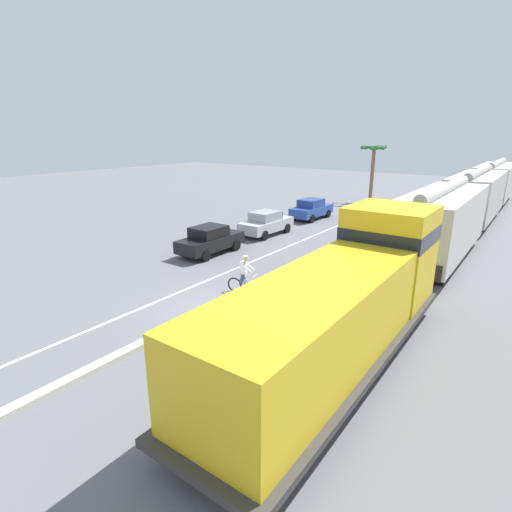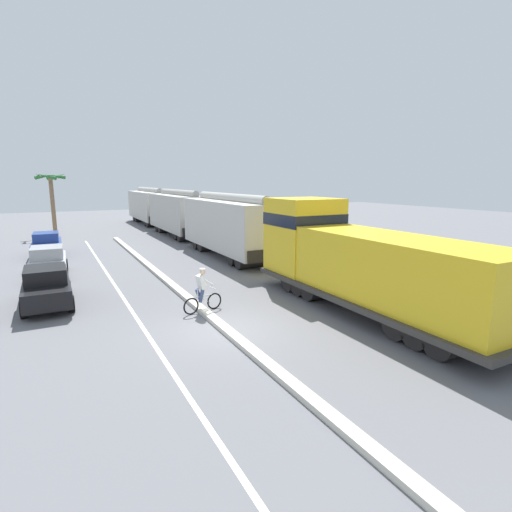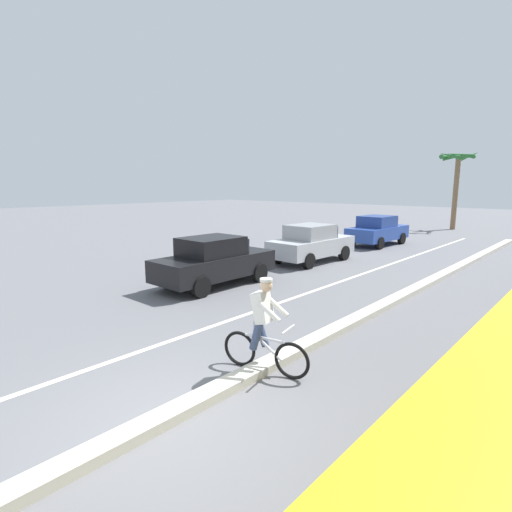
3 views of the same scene
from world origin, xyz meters
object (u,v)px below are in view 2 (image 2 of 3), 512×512
parked_car_black (47,286)px  cyclist (202,292)px  hopper_car_middle (179,213)px  palm_tree_near (51,188)px  hopper_car_lead (230,226)px  hopper_car_trailing (150,206)px  parked_car_silver (48,262)px  locomotive (355,263)px  parked_car_blue (47,244)px

parked_car_black → cyclist: size_ratio=2.45×
hopper_car_middle → parked_car_black: (-10.86, -17.91, -1.26)m
parked_car_black → palm_tree_near: bearing=88.2°
hopper_car_lead → parked_car_black: bearing=-149.9°
hopper_car_trailing → parked_car_silver: (-10.78, -23.96, -1.26)m
cyclist → hopper_car_middle: bearing=75.5°
parked_car_silver → cyclist: cyclist is taller
hopper_car_middle → parked_car_black: hopper_car_middle is taller
locomotive → hopper_car_middle: bearing=90.0°
parked_car_silver → parked_car_blue: size_ratio=1.00×
hopper_car_lead → parked_car_silver: hopper_car_lead is taller
locomotive → hopper_car_middle: size_ratio=1.10×
parked_car_black → parked_car_silver: size_ratio=0.99×
parked_car_silver → locomotive: bearing=-46.6°
hopper_car_middle → parked_car_black: bearing=-121.2°
hopper_car_trailing → palm_tree_near: palm_tree_near is taller
parked_car_black → cyclist: cyclist is taller
locomotive → parked_car_black: (-10.86, 5.85, -0.98)m
parked_car_blue → cyclist: size_ratio=2.48×
parked_car_blue → palm_tree_near: 11.80m
locomotive → hopper_car_lead: 12.16m
hopper_car_middle → parked_car_black: size_ratio=2.52×
cyclist → palm_tree_near: 27.54m
palm_tree_near → parked_car_black: bearing=-91.8°
cyclist → palm_tree_near: size_ratio=0.30×
locomotive → hopper_car_lead: locomotive is taller
parked_car_silver → hopper_car_lead: bearing=4.0°
hopper_car_middle → cyclist: bearing=-104.5°
parked_car_silver → parked_car_blue: (-0.04, 6.50, 0.00)m
hopper_car_lead → palm_tree_near: 19.90m
cyclist → palm_tree_near: palm_tree_near is taller
hopper_car_lead → parked_car_blue: size_ratio=2.49×
parked_car_black → parked_car_blue: same height
locomotive → hopper_car_trailing: (0.00, 35.36, 0.28)m
hopper_car_lead → hopper_car_middle: same height
hopper_car_trailing → parked_car_blue: hopper_car_trailing is taller
locomotive → parked_car_blue: (-10.82, 17.90, -0.98)m
parked_car_blue → parked_car_black: bearing=-90.2°
hopper_car_lead → locomotive: bearing=-90.0°
hopper_car_trailing → cyclist: 33.63m
hopper_car_trailing → locomotive: bearing=-90.0°
hopper_car_trailing → parked_car_black: hopper_car_trailing is taller
hopper_car_middle → parked_car_silver: size_ratio=2.49×
hopper_car_trailing → parked_car_blue: 20.58m
locomotive → parked_car_blue: locomotive is taller
locomotive → palm_tree_near: 30.95m
parked_car_blue → palm_tree_near: bearing=86.4°
hopper_car_middle → cyclist: hopper_car_middle is taller
hopper_car_lead → palm_tree_near: palm_tree_near is taller
hopper_car_trailing → parked_car_blue: size_ratio=2.49×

